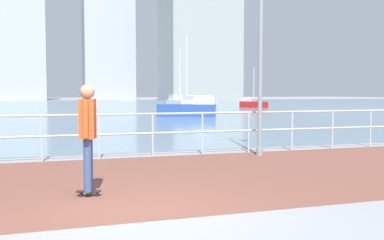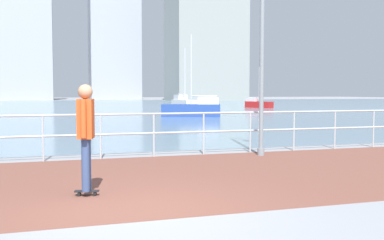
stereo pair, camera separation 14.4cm
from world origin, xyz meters
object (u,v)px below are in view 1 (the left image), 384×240
Objects in this scene: skateboarder at (88,129)px; sailboat_red at (189,109)px; lamppost at (266,37)px; sailboat_white at (253,104)px; sailboat_ivory at (179,103)px.

sailboat_red is at bearing 68.63° from skateboarder.
lamppost reaches higher than sailboat_white.
skateboarder is 0.32× the size of sailboat_red.
sailboat_white is at bearing 9.86° from sailboat_ivory.
sailboat_white is at bearing 60.81° from skateboarder.
sailboat_red is (3.80, 19.03, -2.63)m from lamppost.
lamppost is at bearing 34.10° from skateboarder.
sailboat_ivory is 9.27m from sailboat_white.
sailboat_white is (21.28, 38.09, -0.68)m from skateboarder.
skateboarder is 0.41× the size of sailboat_white.
sailboat_ivory is 1.09× the size of sailboat_red.
sailboat_ivory is at bearing 76.49° from sailboat_red.
lamppost reaches higher than skateboarder.
skateboarder is (-4.96, -3.35, -2.06)m from lamppost.
lamppost is 1.26× the size of sailboat_white.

